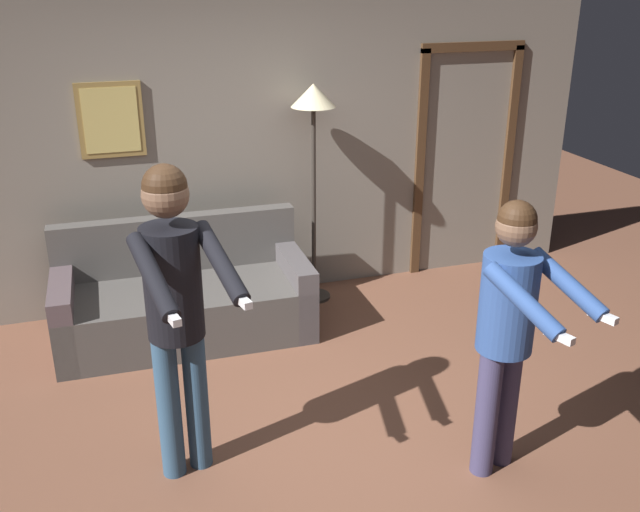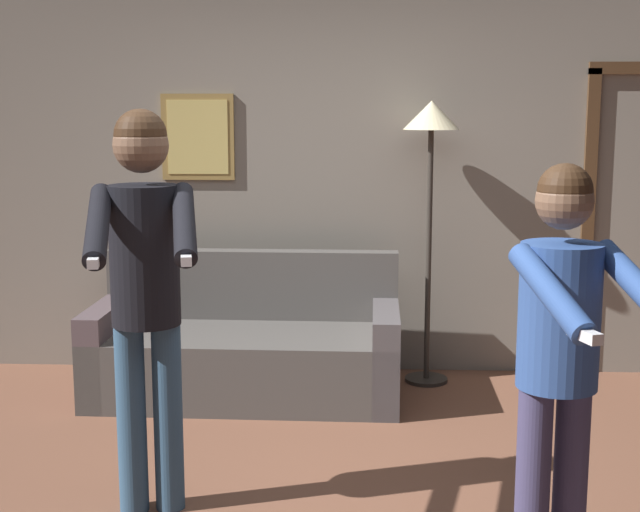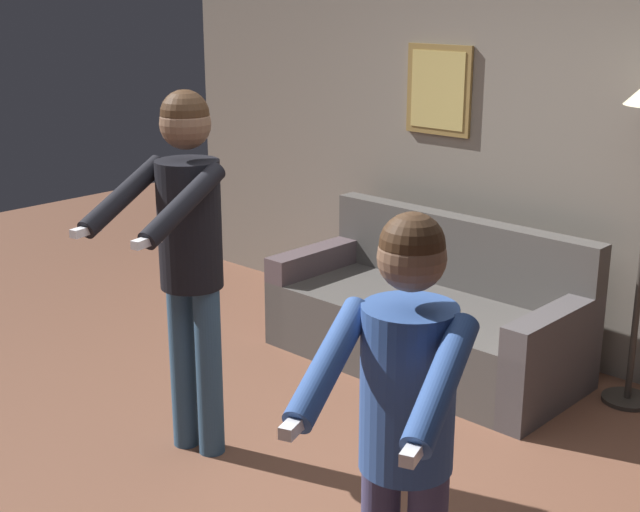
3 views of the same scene
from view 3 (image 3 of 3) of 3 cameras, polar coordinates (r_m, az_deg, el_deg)
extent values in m
plane|color=brown|center=(4.20, -0.69, -15.19)|extent=(12.00, 12.00, 0.00)
cube|color=gray|center=(5.47, 15.45, 6.49)|extent=(6.40, 0.06, 2.60)
cube|color=olive|center=(5.84, 7.61, 10.49)|extent=(0.49, 0.02, 0.57)
cube|color=tan|center=(5.83, 7.53, 10.48)|extent=(0.41, 0.01, 0.49)
cube|color=#504C48|center=(5.47, 6.60, -4.89)|extent=(1.91, 0.88, 0.42)
cube|color=#504C48|center=(5.61, 8.93, 0.25)|extent=(1.90, 0.17, 0.45)
cube|color=#55464A|center=(5.97, -0.05, -2.08)|extent=(0.17, 0.85, 0.58)
cube|color=#524D4F|center=(5.02, 14.63, -6.45)|extent=(0.17, 0.85, 0.58)
cylinder|color=#332D28|center=(5.34, 19.05, -8.66)|extent=(0.28, 0.28, 0.02)
cylinder|color=#325271|center=(4.49, -8.75, -6.94)|extent=(0.13, 0.13, 0.86)
cylinder|color=#325271|center=(4.40, -7.12, -7.39)|extent=(0.13, 0.13, 0.86)
cylinder|color=black|center=(4.20, -8.34, 2.00)|extent=(0.30, 0.30, 0.61)
sphere|color=brown|center=(4.11, -8.62, 8.38)|extent=(0.24, 0.24, 0.24)
sphere|color=#382314|center=(4.10, -8.65, 8.95)|extent=(0.22, 0.22, 0.22)
cylinder|color=black|center=(4.09, -12.46, 3.81)|extent=(0.20, 0.54, 0.29)
cube|color=white|center=(3.95, -14.78, 1.59)|extent=(0.07, 0.16, 0.04)
cylinder|color=black|center=(3.87, -8.74, 3.29)|extent=(0.20, 0.54, 0.29)
cube|color=white|center=(3.72, -11.04, 0.92)|extent=(0.07, 0.16, 0.04)
cylinder|color=#2D4C8C|center=(2.80, 5.63, -8.43)|extent=(0.30, 0.30, 0.54)
sphere|color=brown|center=(2.65, 5.90, -0.07)|extent=(0.21, 0.21, 0.21)
sphere|color=#382314|center=(2.64, 5.92, 0.70)|extent=(0.20, 0.20, 0.20)
cylinder|color=#2D4C8C|center=(2.61, 0.59, -6.78)|extent=(0.23, 0.48, 0.27)
cube|color=white|center=(2.47, -1.50, -10.64)|extent=(0.08, 0.15, 0.04)
cylinder|color=#2D4C8C|center=(2.50, 7.80, -8.00)|extent=(0.23, 0.48, 0.27)
cube|color=white|center=(2.36, 6.13, -12.16)|extent=(0.08, 0.15, 0.04)
camera|label=1|loc=(3.60, -64.24, 14.65)|focal=40.00mm
camera|label=2|loc=(2.56, -73.41, -5.11)|focal=50.00mm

